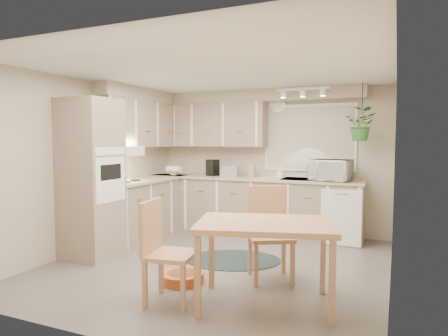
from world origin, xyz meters
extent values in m
plane|color=#645F58|center=(0.00, 0.00, 0.00)|extent=(4.20, 4.20, 0.00)
plane|color=white|center=(0.00, 0.00, 2.40)|extent=(4.20, 4.20, 0.00)
cube|color=#B8AC98|center=(0.00, 2.10, 1.20)|extent=(4.00, 0.04, 2.40)
cube|color=#B8AC98|center=(0.00, -2.10, 1.20)|extent=(4.00, 0.04, 2.40)
cube|color=#B8AC98|center=(-2.00, 0.00, 1.20)|extent=(0.04, 4.20, 2.40)
cube|color=#B8AC98|center=(2.00, 0.00, 1.20)|extent=(0.04, 4.20, 2.40)
cube|color=gray|center=(-1.70, 0.88, 0.45)|extent=(0.60, 1.85, 0.90)
cube|color=gray|center=(-0.20, 1.80, 0.45)|extent=(3.60, 0.60, 0.90)
cube|color=#C3B08E|center=(-1.69, 0.88, 0.92)|extent=(0.64, 1.89, 0.04)
cube|color=#C3B08E|center=(-0.20, 1.79, 0.92)|extent=(3.64, 0.64, 0.04)
cube|color=gray|center=(-1.68, -0.38, 1.05)|extent=(0.65, 0.65, 2.10)
cube|color=white|center=(-1.35, -0.38, 1.05)|extent=(0.02, 0.56, 0.58)
cube|color=gray|center=(-1.82, 1.00, 1.83)|extent=(0.35, 2.00, 0.75)
cube|color=gray|center=(-1.00, 1.93, 1.83)|extent=(2.00, 0.35, 0.75)
cube|color=#B8AC98|center=(-1.85, 1.00, 2.30)|extent=(0.30, 2.00, 0.20)
cube|color=#B8AC98|center=(-0.20, 1.95, 2.30)|extent=(3.60, 0.30, 0.20)
cube|color=white|center=(-1.68, 0.30, 0.94)|extent=(0.52, 0.58, 0.02)
cube|color=white|center=(-1.70, 0.30, 1.40)|extent=(0.40, 0.60, 0.14)
cube|color=beige|center=(0.70, 2.07, 1.60)|extent=(1.40, 0.02, 1.00)
cube|color=white|center=(0.70, 2.08, 1.60)|extent=(1.50, 0.02, 1.10)
cube|color=#A6A7AD|center=(0.70, 1.80, 0.90)|extent=(0.70, 0.48, 0.10)
cube|color=white|center=(1.30, 1.49, 0.42)|extent=(0.58, 0.02, 0.83)
cube|color=white|center=(0.70, 1.55, 2.33)|extent=(0.80, 0.04, 0.04)
cylinder|color=gold|center=(0.15, 2.07, 2.18)|extent=(0.30, 0.03, 0.30)
cube|color=tan|center=(0.91, -0.95, 0.40)|extent=(1.45, 1.15, 0.80)
cube|color=tan|center=(0.07, -1.25, 0.49)|extent=(0.53, 0.53, 0.98)
cube|color=tan|center=(0.77, -0.28, 0.52)|extent=(0.66, 0.66, 1.04)
ellipsoid|color=black|center=(0.11, 0.23, 0.01)|extent=(1.47, 1.27, 0.01)
cylinder|color=#C36527|center=(-0.09, -0.75, 0.05)|extent=(0.51, 0.51, 0.11)
imported|color=white|center=(1.11, 1.70, 1.14)|extent=(0.63, 0.41, 0.40)
imported|color=white|center=(0.25, 1.95, 0.98)|extent=(0.11, 0.19, 0.08)
imported|color=#2C702E|center=(1.54, 1.70, 1.74)|extent=(0.56, 0.59, 0.38)
cube|color=black|center=(-0.92, 1.80, 1.08)|extent=(0.20, 0.22, 0.28)
cube|color=#A6A7AD|center=(-0.60, 1.82, 1.03)|extent=(0.31, 0.20, 0.18)
cube|color=tan|center=(-0.21, 1.85, 1.04)|extent=(0.10, 0.10, 0.21)
camera|label=1|loc=(2.03, -4.49, 1.56)|focal=32.00mm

